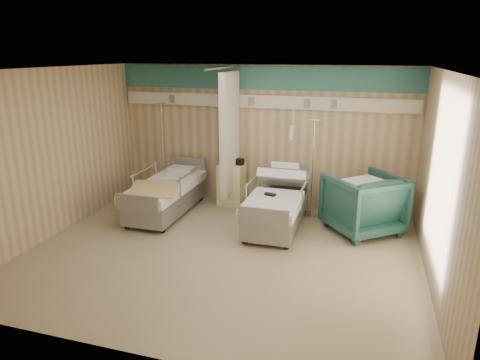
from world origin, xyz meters
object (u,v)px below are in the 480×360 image
at_px(bedside_cabinet, 232,184).
at_px(visitor_armchair, 363,204).
at_px(bed_right, 277,210).
at_px(iv_stand_left, 165,178).
at_px(iv_stand_right, 311,196).
at_px(bed_left, 166,198).

xyz_separation_m(bedside_cabinet, visitor_armchair, (2.62, -0.72, 0.10)).
bearing_deg(bedside_cabinet, visitor_armchair, -15.29).
bearing_deg(bed_right, iv_stand_left, 160.84).
distance_m(bed_right, bedside_cabinet, 1.46).
distance_m(bedside_cabinet, iv_stand_right, 1.66).
distance_m(bed_right, iv_stand_right, 0.89).
height_order(visitor_armchair, iv_stand_left, iv_stand_left).
xyz_separation_m(bed_left, iv_stand_right, (2.70, 0.74, 0.07)).
bearing_deg(iv_stand_right, visitor_armchair, -29.75).
bearing_deg(iv_stand_left, visitor_armchair, -10.20).
bearing_deg(iv_stand_right, bed_left, -164.72).
bearing_deg(visitor_armchair, bed_left, -35.40).
relative_size(bed_left, iv_stand_right, 1.16).
xyz_separation_m(bed_right, iv_stand_right, (0.50, 0.74, 0.07)).
xyz_separation_m(visitor_armchair, iv_stand_left, (-4.15, 0.75, -0.10)).
height_order(bed_right, iv_stand_right, iv_stand_right).
bearing_deg(bedside_cabinet, iv_stand_left, 178.83).
relative_size(bed_left, visitor_armchair, 1.89).
bearing_deg(bed_right, bed_left, 180.00).
bearing_deg(bed_left, iv_stand_right, 15.28).
relative_size(bedside_cabinet, iv_stand_left, 0.42).
bearing_deg(iv_stand_left, bed_right, -19.16).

